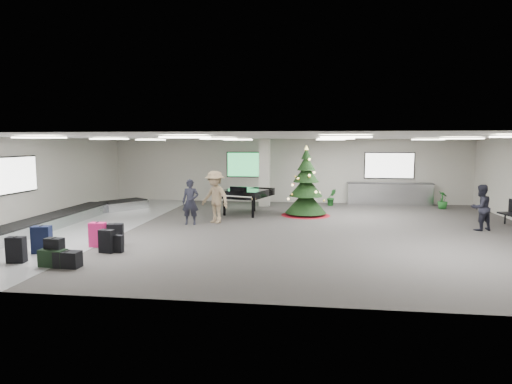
# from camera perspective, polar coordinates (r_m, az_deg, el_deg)

# --- Properties ---
(ground) EXTENTS (18.00, 18.00, 0.00)m
(ground) POSITION_cam_1_polar(r_m,az_deg,el_deg) (14.98, 2.66, -4.99)
(ground) COLOR #363331
(ground) RESTS_ON ground
(room_envelope) EXTENTS (18.02, 14.02, 3.21)m
(room_envelope) POSITION_cam_1_polar(r_m,az_deg,el_deg) (15.40, 1.49, 4.08)
(room_envelope) COLOR #A9A69B
(room_envelope) RESTS_ON ground
(baggage_carousel) EXTENTS (2.28, 9.71, 0.43)m
(baggage_carousel) POSITION_cam_1_polar(r_m,az_deg,el_deg) (17.34, -24.20, -3.27)
(baggage_carousel) COLOR silver
(baggage_carousel) RESTS_ON ground
(service_counter) EXTENTS (4.05, 0.65, 1.08)m
(service_counter) POSITION_cam_1_polar(r_m,az_deg,el_deg) (21.76, 17.36, -0.21)
(service_counter) COLOR silver
(service_counter) RESTS_ON ground
(suitcase_0) EXTENTS (0.46, 0.29, 0.70)m
(suitcase_0) POSITION_cam_1_polar(r_m,az_deg,el_deg) (11.68, -25.25, -7.21)
(suitcase_0) COLOR black
(suitcase_0) RESTS_ON ground
(suitcase_1) EXTENTS (0.44, 0.29, 0.66)m
(suitcase_1) POSITION_cam_1_polar(r_m,az_deg,el_deg) (12.47, -19.28, -6.21)
(suitcase_1) COLOR black
(suitcase_1) RESTS_ON ground
(pink_suitcase) EXTENTS (0.46, 0.27, 0.73)m
(pink_suitcase) POSITION_cam_1_polar(r_m,az_deg,el_deg) (13.25, -20.35, -5.36)
(pink_suitcase) COLOR #D61C63
(pink_suitcase) RESTS_ON ground
(suitcase_3) EXTENTS (0.48, 0.33, 0.68)m
(suitcase_3) POSITION_cam_1_polar(r_m,az_deg,el_deg) (13.17, -18.22, -5.45)
(suitcase_3) COLOR black
(suitcase_3) RESTS_ON ground
(navy_suitcase) EXTENTS (0.53, 0.37, 0.77)m
(navy_suitcase) POSITION_cam_1_polar(r_m,az_deg,el_deg) (13.08, -26.66, -5.71)
(navy_suitcase) COLOR black
(navy_suitcase) RESTS_ON ground
(suitcase_5) EXTENTS (0.46, 0.29, 0.68)m
(suitcase_5) POSITION_cam_1_polar(r_m,az_deg,el_deg) (12.37, -29.33, -6.74)
(suitcase_5) COLOR black
(suitcase_5) RESTS_ON ground
(green_duffel) EXTENTS (0.66, 0.38, 0.44)m
(green_duffel) POSITION_cam_1_polar(r_m,az_deg,el_deg) (11.62, -25.45, -7.95)
(green_duffel) COLOR black
(green_duffel) RESTS_ON ground
(suitcase_7) EXTENTS (0.34, 0.19, 0.50)m
(suitcase_7) POSITION_cam_1_polar(r_m,az_deg,el_deg) (12.42, -18.05, -6.58)
(suitcase_7) COLOR black
(suitcase_7) RESTS_ON ground
(black_duffel) EXTENTS (0.61, 0.35, 0.42)m
(black_duffel) POSITION_cam_1_polar(r_m,az_deg,el_deg) (11.40, -23.80, -8.21)
(black_duffel) COLOR black
(black_duffel) RESTS_ON ground
(christmas_tree) EXTENTS (2.04, 2.04, 2.91)m
(christmas_tree) POSITION_cam_1_polar(r_m,az_deg,el_deg) (17.82, 6.67, 0.06)
(christmas_tree) COLOR #650A09
(christmas_tree) RESTS_ON ground
(grand_piano) EXTENTS (2.21, 2.55, 1.23)m
(grand_piano) POSITION_cam_1_polar(r_m,az_deg,el_deg) (18.02, -1.36, -0.20)
(grand_piano) COLOR black
(grand_piano) RESTS_ON ground
(traveler_a) EXTENTS (0.64, 0.45, 1.68)m
(traveler_a) POSITION_cam_1_polar(r_m,az_deg,el_deg) (15.90, -8.73, -1.32)
(traveler_a) COLOR black
(traveler_a) RESTS_ON ground
(traveler_b) EXTENTS (1.46, 1.28, 1.96)m
(traveler_b) POSITION_cam_1_polar(r_m,az_deg,el_deg) (16.09, -5.48, -0.67)
(traveler_b) COLOR #8A7355
(traveler_b) RESTS_ON ground
(traveler_bench) EXTENTS (0.96, 0.87, 1.59)m
(traveler_bench) POSITION_cam_1_polar(r_m,az_deg,el_deg) (16.55, 27.76, -1.85)
(traveler_bench) COLOR black
(traveler_bench) RESTS_ON ground
(potted_plant_left) EXTENTS (0.54, 0.49, 0.82)m
(potted_plant_left) POSITION_cam_1_polar(r_m,az_deg,el_deg) (20.81, 10.03, -0.69)
(potted_plant_left) COLOR #16461A
(potted_plant_left) RESTS_ON ground
(potted_plant_right) EXTENTS (0.56, 0.56, 0.81)m
(potted_plant_right) POSITION_cam_1_polar(r_m,az_deg,el_deg) (21.28, 23.63, -0.99)
(potted_plant_right) COLOR #16461A
(potted_plant_right) RESTS_ON ground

